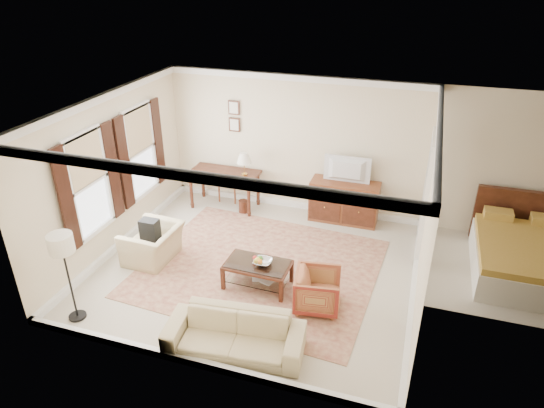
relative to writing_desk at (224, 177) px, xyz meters
The scene contains 21 objects.
room_shell 3.05m from the writing_desk, 54.56° to the right, with size 5.51×5.01×2.91m.
annex_bedroom 6.01m from the writing_desk, ahead, with size 3.00×2.70×2.90m.
window_front 3.12m from the writing_desk, 114.76° to the right, with size 0.12×1.56×1.80m, color #CCB284, non-canonical shape.
window_rear 1.89m from the writing_desk, 138.15° to the right, with size 0.12×1.56×1.80m, color #CCB284, non-canonical shape.
doorway 4.20m from the writing_desk, ahead, with size 0.10×1.12×2.25m, color white, non-canonical shape.
rug 2.62m from the writing_desk, 53.37° to the right, with size 4.02×3.45×0.01m, color maroon.
writing_desk is the anchor object (origin of this frame).
desk_chair 0.40m from the writing_desk, 94.02° to the left, with size 0.45×0.45×1.05m, color brown, non-canonical shape.
desk_lamp 0.59m from the writing_desk, ahead, with size 0.32×0.32×0.50m, color silver, non-canonical shape.
framed_prints 1.31m from the writing_desk, 77.29° to the left, with size 0.25×0.04×0.68m, color #512517, non-canonical shape.
sideboard 2.62m from the writing_desk, ahead, with size 1.40×0.54×0.86m, color brown.
tv 2.67m from the writing_desk, ahead, with size 0.90×0.52×0.12m, color black.
coffee_table 3.05m from the writing_desk, 56.90° to the right, with size 1.09×0.65×0.46m.
fruit_bowl 3.08m from the writing_desk, 55.48° to the right, with size 0.42×0.42×0.10m, color silver.
book_a 3.03m from the writing_desk, 58.48° to the right, with size 0.28×0.04×0.38m, color brown.
book_b 3.11m from the writing_desk, 55.02° to the right, with size 0.28×0.03×0.38m, color brown.
striped_armchair 3.91m from the writing_desk, 45.49° to the right, with size 0.69×0.64×0.71m, color maroon.
club_armchair 2.40m from the writing_desk, 100.13° to the right, with size 0.99×0.64×0.86m, color tan.
backpack 2.41m from the writing_desk, 100.24° to the right, with size 0.32×0.22×0.40m, color black.
sofa 4.46m from the writing_desk, 65.50° to the right, with size 1.93×0.56×0.75m, color tan.
floor_lamp 4.24m from the writing_desk, 99.86° to the right, with size 0.36×0.36×1.47m.
Camera 1 is at (2.48, -6.76, 4.96)m, focal length 32.00 mm.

